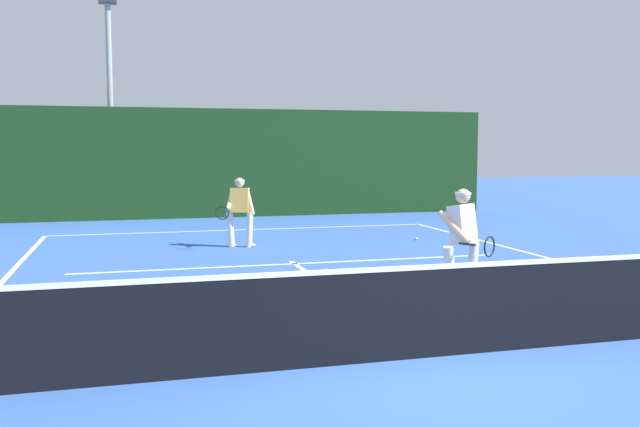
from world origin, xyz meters
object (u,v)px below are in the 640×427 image
player_far (239,209)px  tennis_ball (416,239)px  light_pole (110,79)px  player_near (463,238)px

player_far → tennis_ball: 4.32m
player_far → tennis_ball: bearing=-160.6°
player_far → light_pole: size_ratio=0.22×
player_near → tennis_ball: bearing=-140.1°
tennis_ball → player_far: bearing=-179.9°
player_near → light_pole: light_pole is taller
player_near → light_pole: size_ratio=0.23×
player_far → light_pole: light_pole is taller
player_near → player_far: bearing=-101.8°
player_near → light_pole: bearing=-102.5°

